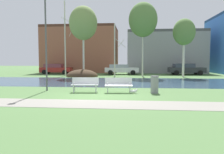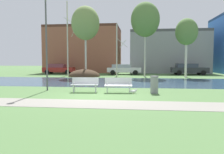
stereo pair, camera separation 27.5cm
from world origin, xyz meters
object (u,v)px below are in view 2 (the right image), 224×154
(bench_left, at_px, (85,84))
(seagull, at_px, (134,91))
(bench_right, at_px, (118,85))
(parked_hatch_third_dark, at_px, (189,69))
(trash_bin, at_px, (154,84))
(streetlamp, at_px, (46,28))
(parked_sedan_second_white, at_px, (123,69))
(parked_van_nearest_red, at_px, (58,69))

(bench_left, distance_m, seagull, 2.95)
(bench_right, relative_size, parked_hatch_third_dark, 0.34)
(trash_bin, distance_m, parked_hatch_third_dark, 18.55)
(seagull, xyz_separation_m, streetlamp, (-5.44, 0.69, 3.75))
(parked_sedan_second_white, bearing_deg, bench_right, -87.35)
(streetlamp, xyz_separation_m, parked_van_nearest_red, (-5.67, 17.25, -3.11))
(parked_hatch_third_dark, bearing_deg, trash_bin, -108.44)
(trash_bin, height_order, parked_sedan_second_white, parked_sedan_second_white)
(bench_left, xyz_separation_m, streetlamp, (-2.53, 0.42, 3.41))
(seagull, bearing_deg, parked_van_nearest_red, 121.78)
(bench_left, distance_m, parked_van_nearest_red, 19.48)
(parked_hatch_third_dark, bearing_deg, parked_van_nearest_red, 179.70)
(seagull, height_order, parked_hatch_third_dark, parked_hatch_third_dark)
(parked_van_nearest_red, xyz_separation_m, parked_hatch_third_dark, (18.16, -0.09, 0.03))
(parked_van_nearest_red, bearing_deg, parked_hatch_third_dark, -0.30)
(trash_bin, bearing_deg, parked_van_nearest_red, 124.80)
(streetlamp, bearing_deg, parked_van_nearest_red, 108.21)
(bench_right, height_order, seagull, bench_right)
(bench_right, relative_size, streetlamp, 0.28)
(parked_sedan_second_white, bearing_deg, parked_hatch_third_dark, 0.62)
(bench_left, bearing_deg, parked_sedan_second_white, 86.07)
(bench_right, distance_m, parked_van_nearest_red, 20.41)
(seagull, bearing_deg, trash_bin, 11.94)
(bench_left, height_order, parked_hatch_third_dark, parked_hatch_third_dark)
(streetlamp, bearing_deg, trash_bin, -3.84)
(parked_sedan_second_white, xyz_separation_m, parked_hatch_third_dark, (8.76, 0.09, 0.04))
(trash_bin, xyz_separation_m, parked_van_nearest_red, (-12.29, 17.69, 0.25))
(trash_bin, bearing_deg, bench_right, 179.35)
(bench_right, xyz_separation_m, parked_hatch_third_dark, (7.95, 17.57, 0.33))
(trash_bin, height_order, parked_van_nearest_red, parked_van_nearest_red)
(seagull, xyz_separation_m, parked_hatch_third_dark, (7.04, 17.84, 0.67))
(trash_bin, bearing_deg, bench_left, 179.67)
(streetlamp, distance_m, parked_van_nearest_red, 18.42)
(bench_right, relative_size, parked_sedan_second_white, 0.35)
(trash_bin, xyz_separation_m, seagull, (-1.18, -0.25, -0.39))
(parked_van_nearest_red, bearing_deg, bench_left, -65.09)
(trash_bin, xyz_separation_m, parked_hatch_third_dark, (5.87, 17.60, 0.28))
(trash_bin, bearing_deg, seagull, -168.06)
(seagull, height_order, streetlamp, streetlamp)
(bench_left, distance_m, parked_hatch_third_dark, 20.20)
(streetlamp, bearing_deg, bench_right, -5.29)
(bench_left, xyz_separation_m, seagull, (2.91, -0.27, -0.34))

